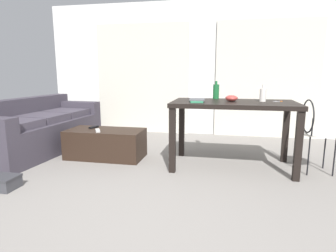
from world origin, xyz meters
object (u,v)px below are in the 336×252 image
(bottle_near, at_px, (216,91))
(bottle_far, at_px, (263,95))
(couch, at_px, (38,130))
(scissors, at_px, (279,101))
(bowl, at_px, (232,98))
(coffee_table, at_px, (106,144))
(shoebox, at_px, (2,182))
(tv_remote_primary, at_px, (94,127))
(wire_chair, at_px, (313,127))
(tv_remote_secondary, at_px, (98,130))
(craft_table, at_px, (233,111))
(book_stack, at_px, (197,100))

(bottle_near, xyz_separation_m, bottle_far, (0.55, -0.25, -0.02))
(couch, height_order, scissors, scissors)
(scissors, bearing_deg, bowl, -170.83)
(coffee_table, distance_m, shoebox, 1.34)
(couch, distance_m, bowl, 2.80)
(bottle_near, height_order, tv_remote_primary, bottle_near)
(wire_chair, xyz_separation_m, tv_remote_primary, (-2.76, 0.13, -0.13))
(bottle_near, relative_size, bowl, 1.57)
(wire_chair, relative_size, tv_remote_secondary, 4.45)
(wire_chair, height_order, scissors, wire_chair)
(scissors, height_order, tv_remote_primary, scissors)
(craft_table, bearing_deg, scissors, 11.31)
(shoebox, bearing_deg, couch, 111.74)
(wire_chair, height_order, bottle_far, bottle_far)
(scissors, distance_m, tv_remote_primary, 2.42)
(coffee_table, relative_size, bottle_far, 5.16)
(craft_table, height_order, book_stack, book_stack)
(bottle_far, height_order, bowl, bottle_far)
(wire_chair, relative_size, bottle_far, 4.28)
(scissors, bearing_deg, bottle_near, 164.09)
(craft_table, xyz_separation_m, scissors, (0.52, 0.10, 0.11))
(couch, xyz_separation_m, shoebox, (0.53, -1.34, -0.25))
(book_stack, bearing_deg, tv_remote_secondary, 177.30)
(coffee_table, xyz_separation_m, wire_chair, (2.55, -0.05, 0.33))
(tv_remote_secondary, bearing_deg, coffee_table, 35.35)
(bottle_far, xyz_separation_m, tv_remote_secondary, (-2.05, -0.13, -0.48))
(bottle_far, relative_size, bowl, 1.35)
(coffee_table, distance_m, craft_table, 1.73)
(wire_chair, relative_size, tv_remote_primary, 5.58)
(scissors, distance_m, shoebox, 3.12)
(coffee_table, relative_size, book_stack, 3.59)
(craft_table, distance_m, bowl, 0.15)
(craft_table, height_order, shoebox, craft_table)
(shoebox, bearing_deg, craft_table, 27.36)
(tv_remote_secondary, relative_size, shoebox, 0.62)
(tv_remote_secondary, bearing_deg, bowl, -26.03)
(bowl, bearing_deg, coffee_table, 178.88)
(shoebox, bearing_deg, book_stack, 29.68)
(couch, bearing_deg, tv_remote_secondary, -13.01)
(couch, relative_size, tv_remote_secondary, 11.04)
(couch, distance_m, scissors, 3.33)
(bowl, distance_m, shoebox, 2.62)
(wire_chair, xyz_separation_m, shoebox, (-3.13, -1.16, -0.46))
(couch, distance_m, shoebox, 1.46)
(wire_chair, bearing_deg, craft_table, -179.91)
(bottle_near, distance_m, scissors, 0.78)
(tv_remote_primary, bearing_deg, bowl, 14.58)
(scissors, bearing_deg, wire_chair, -15.61)
(coffee_table, bearing_deg, book_stack, -7.98)
(wire_chair, xyz_separation_m, book_stack, (-1.32, -0.13, 0.29))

